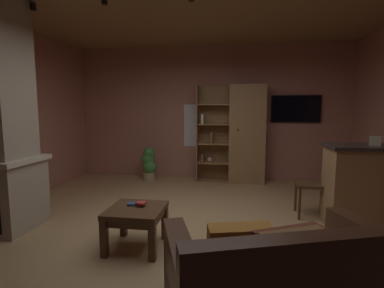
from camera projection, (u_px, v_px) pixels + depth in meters
The scene contains 13 objects.
floor at pixel (187, 232), 3.62m from camera, with size 5.80×5.79×0.02m, color tan.
wall_back at pixel (210, 113), 6.32m from camera, with size 5.92×0.06×2.86m, color #AD7060.
window_pane_back at pixel (197, 126), 6.36m from camera, with size 0.57×0.01×0.92m, color white.
bookshelf_cabinet at pixel (242, 135), 5.99m from camera, with size 1.39×0.41×2.01m.
tissue_box at pixel (375, 141), 3.58m from camera, with size 0.12×0.12×0.11m, color #BFB299.
coffee_table at pixel (136, 216), 3.17m from camera, with size 0.59×0.60×0.45m.
table_book_0 at pixel (133, 204), 3.24m from camera, with size 0.11×0.08×0.02m, color #2D4C8C.
table_book_1 at pixel (141, 203), 3.20m from camera, with size 0.10×0.10×0.02m, color #B22D2D.
dining_chair at pixel (318, 180), 4.07m from camera, with size 0.44×0.44×0.92m.
potted_floor_plant at pixel (149, 163), 6.17m from camera, with size 0.34×0.34×0.73m.
wall_mounted_tv at pixel (296, 109), 5.98m from camera, with size 0.99×0.06×0.56m.
track_light_spot_0 at pixel (33, 7), 3.63m from camera, with size 0.07×0.07×0.09m, color black.
track_light_spot_1 at pixel (105, 1), 3.43m from camera, with size 0.07×0.07×0.09m, color black.
Camera 1 is at (0.59, -3.41, 1.51)m, focal length 27.22 mm.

